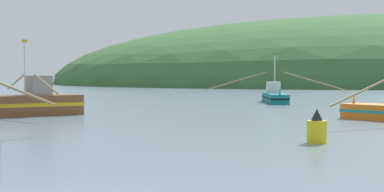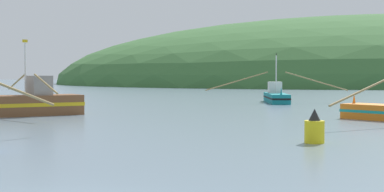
% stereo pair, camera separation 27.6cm
% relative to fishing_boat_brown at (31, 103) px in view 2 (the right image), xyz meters
% --- Properties ---
extents(fishing_boat_brown, '(7.46, 11.38, 5.24)m').
position_rel_fishing_boat_brown_xyz_m(fishing_boat_brown, '(0.00, 0.00, 0.00)').
color(fishing_boat_brown, brown).
rests_on(fishing_boat_brown, ground).
extents(fishing_boat_teal, '(14.09, 8.09, 4.96)m').
position_rel_fishing_boat_brown_xyz_m(fishing_boat_teal, '(21.72, 15.06, -0.25)').
color(fishing_boat_teal, '#147F84').
rests_on(fishing_boat_teal, ground).
extents(channel_buoy, '(0.82, 0.82, 1.43)m').
position_rel_fishing_boat_brown_xyz_m(channel_buoy, '(14.08, -17.92, -0.29)').
color(channel_buoy, yellow).
rests_on(channel_buoy, ground).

